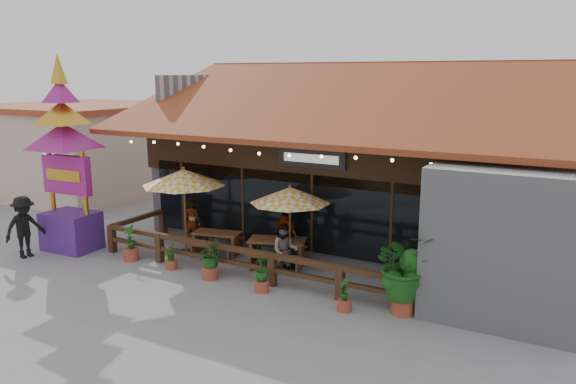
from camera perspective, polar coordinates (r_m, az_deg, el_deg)
The scene contains 19 objects.
ground at distance 15.65m, azimuth 0.95°, elevation -9.22°, with size 100.00×100.00×0.00m, color gray.
restaurant_building at distance 20.86m, azimuth 10.25°, elevation 2.24°, with size 15.50×14.73×6.09m.
patio_railing at distance 16.36m, azimuth -6.49°, elevation -6.06°, with size 10.00×2.60×0.92m.
neighbor_building at distance 29.11m, azimuth -19.96°, elevation 4.29°, with size 8.40×8.40×4.22m.
umbrella_left at distance 17.85m, azimuth -10.55°, elevation 1.42°, with size 3.31×3.31×2.81m.
umbrella_right at distance 16.19m, azimuth 0.21°, elevation -0.37°, with size 3.02×3.02×2.52m.
picnic_table_left at distance 18.06m, azimuth -7.22°, elevation -4.77°, with size 1.75×1.60×0.72m.
picnic_table_right at distance 16.86m, azimuth -1.10°, elevation -5.68°, with size 2.08×1.94×0.81m.
thai_sign_tower at distance 19.13m, azimuth -21.80°, elevation 4.81°, with size 2.61×2.61×6.73m.
tropical_plant at distance 13.63m, azimuth 11.76°, elevation -7.46°, with size 1.97×1.96×2.06m.
diner_a at distance 19.04m, azimuth -9.70°, elevation -3.05°, with size 0.57×0.37×1.56m, color #342210.
diner_b at distance 15.89m, azimuth -0.31°, elevation -5.94°, with size 0.75×0.58×1.54m, color #342210.
diner_c at distance 16.97m, azimuth -0.15°, elevation -4.43°, with size 1.02×0.42×1.73m, color #342210.
pedestrian at distance 19.30m, azimuth -25.22°, elevation -3.23°, with size 1.27×0.73×1.96m, color black.
planter_a at distance 17.99m, azimuth -15.69°, elevation -5.25°, with size 0.46×0.46×1.12m.
planter_b at distance 16.94m, azimuth -11.77°, elevation -6.44°, with size 0.34×0.34×0.84m.
planter_c at distance 15.89m, azimuth -7.98°, elevation -6.68°, with size 0.87×0.86×1.08m.
planter_d at distance 14.92m, azimuth -2.68°, elevation -8.45°, with size 0.50×0.50×0.95m.
planter_e at distance 13.86m, azimuth 5.75°, elevation -10.56°, with size 0.35×0.37×0.86m.
Camera 1 is at (6.90, -12.86, 5.65)m, focal length 35.00 mm.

